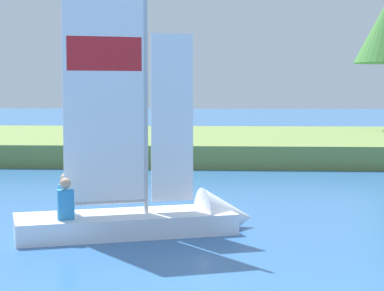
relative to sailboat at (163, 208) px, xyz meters
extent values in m
cube|color=olive|center=(1.07, 17.16, -0.06)|extent=(80.00, 13.58, 0.80)
cube|color=white|center=(-0.67, -0.24, -0.27)|extent=(4.20, 2.62, 0.38)
cone|color=white|center=(1.20, 0.43, -0.27)|extent=(1.35, 1.49, 1.22)
cylinder|color=#B7B7BC|center=(-0.30, -0.11, 2.78)|extent=(0.08, 0.08, 5.71)
cube|color=white|center=(-1.01, -0.36, 2.72)|extent=(1.43, 0.54, 5.10)
cube|color=red|center=(-1.01, -0.36, 2.84)|extent=(1.29, 0.49, 0.61)
cube|color=white|center=(0.17, 0.06, 1.67)|extent=(0.76, 0.30, 3.10)
cylinder|color=#B7B7BC|center=(-1.01, -0.36, 0.14)|extent=(1.44, 0.57, 0.06)
cube|color=#338CCC|center=(-1.62, -0.90, 0.18)|extent=(0.33, 0.28, 0.53)
sphere|color=tan|center=(-1.62, -0.90, 0.56)|extent=(0.20, 0.20, 0.20)
cube|color=#338CCC|center=(-1.75, -0.31, 0.19)|extent=(0.33, 0.28, 0.55)
sphere|color=tan|center=(-1.75, -0.31, 0.58)|extent=(0.20, 0.20, 0.20)
camera|label=1|loc=(1.35, -12.82, 2.16)|focal=65.24mm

